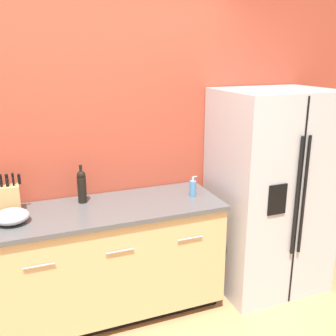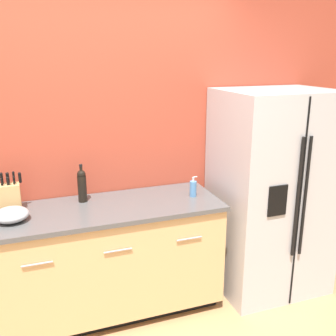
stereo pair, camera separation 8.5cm
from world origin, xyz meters
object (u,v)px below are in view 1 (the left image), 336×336
wine_bottle (82,186)px  mixing_bowl (11,216)px  refrigerator (270,191)px  soap_dispenser (193,188)px  knife_block (9,198)px

wine_bottle → mixing_bowl: size_ratio=1.27×
refrigerator → mixing_bowl: size_ratio=7.40×
soap_dispenser → wine_bottle: bearing=167.6°
refrigerator → knife_block: refrigerator is taller
knife_block → mixing_bowl: bearing=-88.0°
knife_block → mixing_bowl: size_ratio=1.22×
knife_block → wine_bottle: bearing=-0.9°
wine_bottle → knife_block: bearing=179.1°
knife_block → wine_bottle: size_ratio=0.96×
wine_bottle → soap_dispenser: 0.87m
knife_block → wine_bottle: 0.52m
refrigerator → soap_dispenser: (-0.72, 0.03, 0.11)m
knife_block → wine_bottle: wine_bottle is taller
wine_bottle → soap_dispenser: (0.85, -0.19, -0.07)m
refrigerator → soap_dispenser: 0.73m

